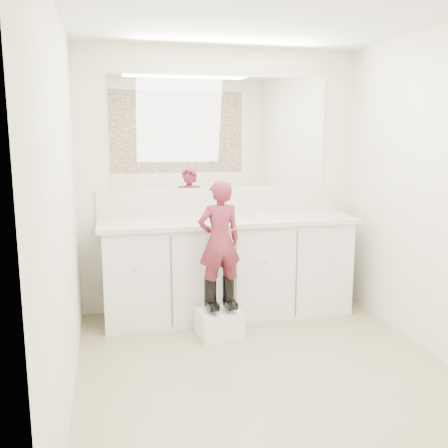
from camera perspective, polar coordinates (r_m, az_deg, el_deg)
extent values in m
plane|color=#837755|center=(3.59, 5.33, -16.89)|extent=(3.00, 3.00, 0.00)
plane|color=white|center=(3.28, 6.10, 23.72)|extent=(3.00, 3.00, 0.00)
plane|color=beige|center=(4.65, -0.32, 4.95)|extent=(2.60, 0.00, 2.60)
plane|color=beige|center=(1.89, 20.63, -3.78)|extent=(2.60, 0.00, 2.60)
plane|color=beige|center=(3.06, -18.03, 1.58)|extent=(0.00, 3.00, 3.00)
cube|color=silver|center=(4.53, 0.47, -5.18)|extent=(2.20, 0.55, 0.85)
cube|color=beige|center=(4.42, 0.53, 0.33)|extent=(2.28, 0.58, 0.04)
cube|color=beige|center=(4.66, -0.28, 2.66)|extent=(2.28, 0.03, 0.25)
cube|color=white|center=(4.62, -0.29, 10.37)|extent=(2.00, 0.02, 1.00)
cube|color=#472819|center=(1.85, 21.35, 9.97)|extent=(2.00, 0.01, 1.20)
cylinder|color=silver|center=(4.57, 0.03, 1.55)|extent=(0.08, 0.08, 0.10)
imported|color=beige|center=(4.50, 3.04, 1.28)|extent=(0.11, 0.11, 0.08)
imported|color=silver|center=(4.44, -1.13, 1.75)|extent=(0.10, 0.10, 0.17)
cube|color=white|center=(4.15, -0.53, -11.26)|extent=(0.37, 0.32, 0.22)
imported|color=#AC354A|center=(3.95, -0.54, -1.91)|extent=(0.38, 0.27, 0.96)
cylinder|color=#EB5B9F|center=(3.95, 0.44, -0.89)|extent=(0.14, 0.03, 0.06)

